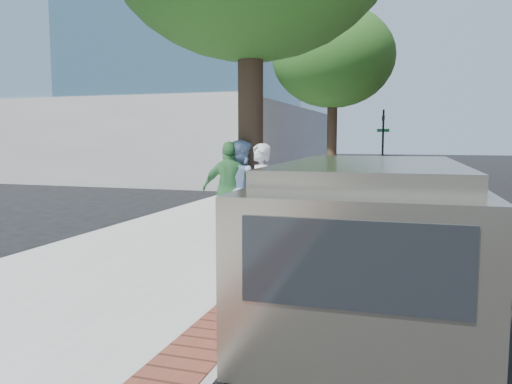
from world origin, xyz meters
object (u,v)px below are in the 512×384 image
at_px(person_officer, 241,189).
at_px(van, 373,232).
at_px(person_gray, 260,196).
at_px(bg_car, 398,167).
at_px(parking_meter, 282,198).
at_px(sedan_silver, 390,226).
at_px(person_green, 230,190).

xyz_separation_m(person_officer, van, (2.92, -3.52, -0.09)).
bearing_deg(person_gray, bg_car, 141.12).
xyz_separation_m(parking_meter, person_officer, (-1.35, 1.82, -0.06)).
relative_size(person_gray, person_officer, 0.97).
bearing_deg(person_gray, parking_meter, 3.19).
distance_m(person_gray, sedan_silver, 2.54).
distance_m(person_green, van, 4.53).
height_order(person_gray, sedan_silver, person_gray).
xyz_separation_m(person_officer, sedan_silver, (3.06, -1.75, -0.32)).
height_order(sedan_silver, van, van).
bearing_deg(van, person_gray, 129.03).
distance_m(person_green, bg_car, 16.74).
bearing_deg(sedan_silver, person_gray, 76.67).
distance_m(parking_meter, person_green, 2.21).
height_order(sedan_silver, bg_car, sedan_silver).
height_order(parking_meter, bg_car, parking_meter).
relative_size(parking_meter, van, 0.28).
distance_m(person_gray, person_officer, 1.13).
relative_size(bg_car, van, 0.80).
xyz_separation_m(person_gray, sedan_silver, (2.37, -0.86, -0.29)).
bearing_deg(person_green, parking_meter, 122.97).
height_order(person_officer, person_green, person_officer).
xyz_separation_m(person_green, van, (3.08, -3.32, -0.08)).
relative_size(person_gray, sedan_silver, 0.39).
bearing_deg(person_officer, sedan_silver, -175.97).
bearing_deg(person_officer, person_gray, 161.32).
bearing_deg(sedan_silver, person_officer, 66.75).
relative_size(sedan_silver, van, 0.95).
relative_size(parking_meter, person_green, 0.75).
distance_m(person_gray, bg_car, 17.30).
distance_m(person_gray, person_green, 1.08).
bearing_deg(parking_meter, person_gray, 125.55).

